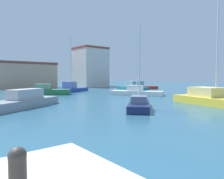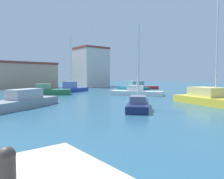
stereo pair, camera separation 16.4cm
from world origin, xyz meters
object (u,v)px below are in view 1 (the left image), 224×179
Objects in this scene: sailboat_white_mid_harbor at (136,92)px; sailboat_yellow_far_right at (214,98)px; sailboat_navy_outer_mooring at (139,104)px; motorboat_green_behind_lamppost at (45,91)px; motorboat_red_far_left at (137,87)px; sailboat_blue_distant_east at (71,89)px; motorboat_teal_near_pier at (133,88)px; mooring_bollard at (18,166)px; motorboat_grey_inner_mooring at (21,102)px.

sailboat_yellow_far_right reaches higher than sailboat_white_mid_harbor.
sailboat_navy_outer_mooring reaches higher than motorboat_green_behind_lamppost.
sailboat_navy_outer_mooring is (-7.36, 2.42, -0.18)m from sailboat_yellow_far_right.
sailboat_navy_outer_mooring is 18.41m from motorboat_green_behind_lamppost.
sailboat_white_mid_harbor reaches higher than motorboat_red_far_left.
motorboat_green_behind_lamppost is (-9.70, 8.85, 0.04)m from sailboat_white_mid_harbor.
motorboat_red_far_left is at bearing 43.82° from sailboat_white_mid_harbor.
sailboat_blue_distant_east is 11.02m from motorboat_teal_near_pier.
sailboat_blue_distant_east is 24.19m from sailboat_yellow_far_right.
mooring_bollard is 36.56m from motorboat_teal_near_pier.
sailboat_blue_distant_east is 1.14× the size of motorboat_red_far_left.
motorboat_grey_inner_mooring is 0.93× the size of motorboat_teal_near_pier.
motorboat_grey_inner_mooring is at bearing -120.06° from motorboat_green_behind_lamppost.
motorboat_grey_inner_mooring is 1.20× the size of sailboat_navy_outer_mooring.
sailboat_navy_outer_mooring is at bearing -133.25° from motorboat_teal_near_pier.
mooring_bollard is at bearing -106.59° from motorboat_grey_inner_mooring.
mooring_bollard is 0.07× the size of motorboat_teal_near_pier.
motorboat_grey_inner_mooring is at bearing -153.32° from motorboat_red_far_left.
motorboat_red_far_left is (32.99, 29.92, -1.01)m from mooring_bollard.
motorboat_green_behind_lamppost reaches higher than motorboat_red_far_left.
sailboat_yellow_far_right is at bearing -18.20° from sailboat_navy_outer_mooring.
motorboat_red_far_left is at bearing -2.96° from sailboat_blue_distant_east.
mooring_bollard reaches higher than motorboat_red_far_left.
mooring_bollard reaches higher than motorboat_green_behind_lamppost.
sailboat_navy_outer_mooring is at bearing -43.26° from motorboat_grey_inner_mooring.
sailboat_yellow_far_right is 22.19m from motorboat_green_behind_lamppost.
sailboat_yellow_far_right reaches higher than mooring_bollard.
motorboat_green_behind_lamppost is (6.80, 11.75, -0.02)m from motorboat_grey_inner_mooring.
mooring_bollard is at bearing -160.93° from sailboat_yellow_far_right.
motorboat_teal_near_pier is (7.59, 18.33, 0.05)m from sailboat_yellow_far_right.
sailboat_navy_outer_mooring is (-21.22, -20.89, 0.04)m from motorboat_red_far_left.
motorboat_red_far_left is 0.65× the size of sailboat_yellow_far_right.
sailboat_navy_outer_mooring reaches higher than motorboat_red_far_left.
motorboat_grey_inner_mooring is (-12.67, -15.04, -0.02)m from sailboat_blue_distant_east.
motorboat_red_far_left is at bearing 6.58° from motorboat_green_behind_lamppost.
sailboat_blue_distant_east is 1.42× the size of sailboat_navy_outer_mooring.
motorboat_teal_near_pier is at bearing 48.86° from sailboat_white_mid_harbor.
sailboat_navy_outer_mooring is (-5.59, -21.70, -0.13)m from sailboat_blue_distant_east.
motorboat_grey_inner_mooring is at bearing 147.83° from sailboat_yellow_far_right.
mooring_bollard is at bearing -138.72° from sailboat_white_mid_harbor.
sailboat_navy_outer_mooring is at bearing -135.45° from motorboat_red_far_left.
motorboat_teal_near_pier is (26.72, 24.94, -0.74)m from mooring_bollard.
motorboat_teal_near_pier is (9.37, -5.80, 0.10)m from sailboat_blue_distant_east.
sailboat_navy_outer_mooring reaches higher than motorboat_teal_near_pier.
sailboat_white_mid_harbor reaches higher than motorboat_green_behind_lamppost.
motorboat_teal_near_pier is 15.45m from motorboat_green_behind_lamppost.
motorboat_red_far_left is at bearing 44.55° from sailboat_navy_outer_mooring.
sailboat_yellow_far_right is 19.84m from motorboat_teal_near_pier.
motorboat_teal_near_pier reaches higher than motorboat_green_behind_lamppost.
sailboat_blue_distant_east is 19.66m from motorboat_grey_inner_mooring.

